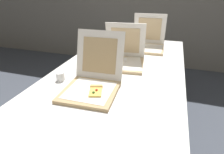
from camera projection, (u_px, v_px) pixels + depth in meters
table at (116, 80)px, 1.44m from camera, size 0.99×2.22×0.74m
pizza_box_front at (92, 83)px, 1.19m from camera, size 0.35×0.45×0.34m
pizza_box_middle at (124, 59)px, 1.58m from camera, size 0.37×0.37×0.34m
pizza_box_back at (148, 44)px, 1.97m from camera, size 0.35×0.35×0.35m
cup_white_far at (99, 55)px, 1.73m from camera, size 0.06×0.06×0.06m
cup_white_near_center at (60, 76)px, 1.32m from camera, size 0.06×0.06×0.06m
cup_white_mid at (87, 62)px, 1.58m from camera, size 0.06×0.06×0.06m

